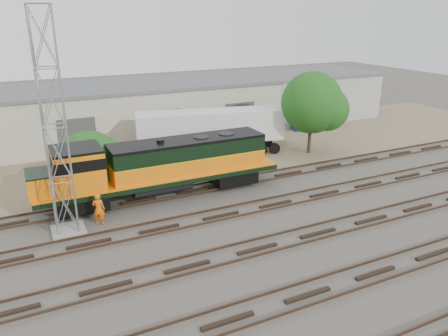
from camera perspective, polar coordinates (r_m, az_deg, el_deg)
name	(u,v)px	position (r m, az deg, el deg)	size (l,w,h in m)	color
ground	(232,227)	(26.11, 1.04, -7.68)	(140.00, 140.00, 0.00)	#47423A
dirt_strip	(155,156)	(39.07, -8.96, 1.54)	(80.00, 16.00, 0.02)	#726047
tracks	(257,249)	(23.77, 4.37, -10.47)	(80.00, 20.40, 0.28)	black
warehouse	(131,110)	(45.86, -12.10, 7.46)	(58.40, 10.40, 5.30)	#BFB99F
locomotive	(157,166)	(29.47, -8.71, 0.22)	(16.61, 2.91, 3.99)	black
signal_tower	(55,131)	(25.00, -21.18, 4.57)	(1.83, 1.83, 12.41)	gray
worker	(99,209)	(27.02, -16.05, -5.17)	(0.73, 0.48, 1.99)	orange
semi_trailer	(214,127)	(38.51, -1.33, 5.36)	(13.11, 5.35, 3.96)	silver
dumpster_blue	(301,123)	(47.86, 10.04, 5.76)	(1.60, 1.50, 1.50)	navy
dumpster_red	(329,118)	(51.25, 13.57, 6.37)	(1.50, 1.40, 1.40)	maroon
tree_mid	(94,168)	(31.07, -16.59, 0.04)	(5.04, 4.80, 4.80)	#382619
tree_east	(316,104)	(39.23, 11.90, 8.13)	(5.66, 5.39, 7.27)	#382619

